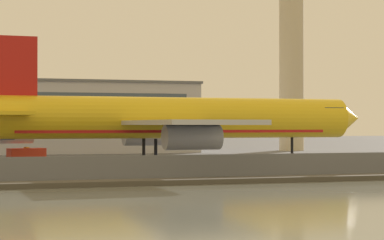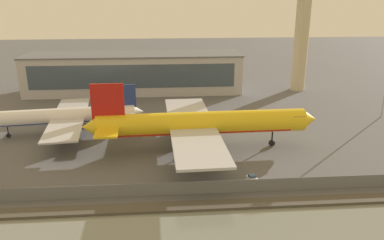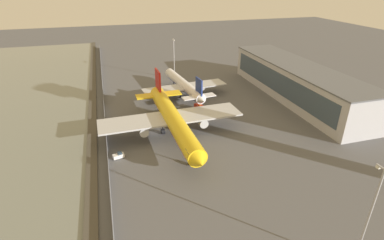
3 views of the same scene
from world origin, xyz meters
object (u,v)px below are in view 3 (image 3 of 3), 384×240
Objects in this scene: apron_light_mast_apron_west at (369,215)px; apron_light_mast_apron_east at (174,57)px; cargo_jet_yellow at (173,118)px; ops_van at (200,108)px; passenger_jet_white at (184,85)px; baggage_tug at (119,156)px.

apron_light_mast_apron_west reaches higher than apron_light_mast_apron_east.
cargo_jet_yellow is 9.90× the size of ops_van.
apron_light_mast_apron_east is at bearing -179.81° from ops_van.
apron_light_mast_apron_west reaches higher than passenger_jet_white.
apron_light_mast_apron_east is (-67.80, 32.75, 10.51)m from baggage_tug.
baggage_tug is (8.69, -18.17, -5.52)m from cargo_jet_yellow.
apron_light_mast_apron_west is (91.54, 7.51, 7.12)m from passenger_jet_white.
baggage_tug is at bearing -141.47° from apron_light_mast_apron_west.
passenger_jet_white reaches higher than baggage_tug.
ops_van is 74.99m from apron_light_mast_apron_west.
cargo_jet_yellow is 36.72m from passenger_jet_white.
ops_van is at bearing 138.74° from cargo_jet_yellow.
baggage_tug is 0.63× the size of ops_van.
apron_light_mast_apron_west is at bearing 38.53° from baggage_tug.
passenger_jet_white reaches higher than ops_van.
passenger_jet_white is at bearing 144.11° from baggage_tug.
apron_light_mast_apron_west is (48.52, 38.64, 11.18)m from baggage_tug.
apron_light_mast_apron_west reaches higher than cargo_jet_yellow.
apron_light_mast_apron_east is (-59.11, 14.58, 4.99)m from cargo_jet_yellow.
ops_van is at bearing 0.19° from apron_light_mast_apron_east.
ops_van is (-16.78, 14.72, -5.05)m from cargo_jet_yellow.
cargo_jet_yellow is 2.75× the size of apron_light_mast_apron_east.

